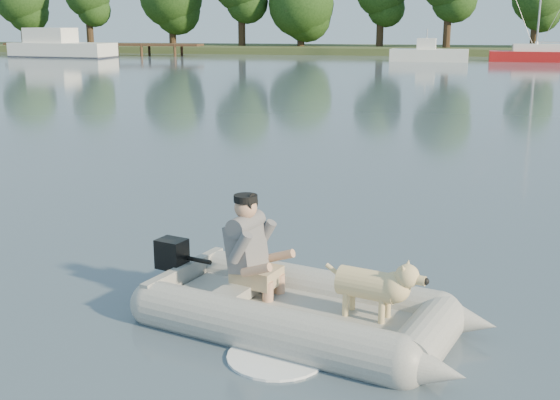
% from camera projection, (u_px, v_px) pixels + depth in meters
% --- Properties ---
extents(water, '(160.00, 160.00, 0.00)m').
position_uv_depth(water, '(249.00, 313.00, 7.39)').
color(water, slate).
rests_on(water, ground).
extents(shore_bank, '(160.00, 12.00, 0.70)m').
position_uv_depth(shore_bank, '(405.00, 50.00, 66.22)').
color(shore_bank, '#47512D').
rests_on(shore_bank, water).
extents(dock, '(18.00, 2.00, 1.04)m').
position_uv_depth(dock, '(102.00, 49.00, 61.59)').
color(dock, '#4C331E').
rests_on(dock, water).
extents(dinghy, '(5.63, 4.90, 1.36)m').
position_uv_depth(dinghy, '(305.00, 272.00, 6.90)').
color(dinghy, gray).
rests_on(dinghy, water).
extents(man, '(0.86, 0.80, 1.06)m').
position_uv_depth(man, '(248.00, 243.00, 7.22)').
color(man, slate).
rests_on(man, dinghy).
extents(dog, '(0.97, 0.59, 0.61)m').
position_uv_depth(dog, '(367.00, 289.00, 6.67)').
color(dog, tan).
rests_on(dog, dinghy).
extents(outboard_motor, '(0.47, 0.39, 0.77)m').
position_uv_depth(outboard_motor, '(173.00, 271.00, 7.73)').
color(outboard_motor, black).
rests_on(outboard_motor, dinghy).
extents(cabin_cruiser, '(9.52, 4.49, 2.83)m').
position_uv_depth(cabin_cruiser, '(62.00, 43.00, 58.10)').
color(cabin_cruiser, white).
rests_on(cabin_cruiser, water).
extents(motorboat, '(6.06, 2.70, 2.50)m').
position_uv_depth(motorboat, '(430.00, 46.00, 52.33)').
color(motorboat, white).
rests_on(motorboat, water).
extents(sailboat, '(7.77, 2.77, 10.50)m').
position_uv_depth(sailboat, '(541.00, 55.00, 52.23)').
color(sailboat, '#A21212').
rests_on(sailboat, water).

